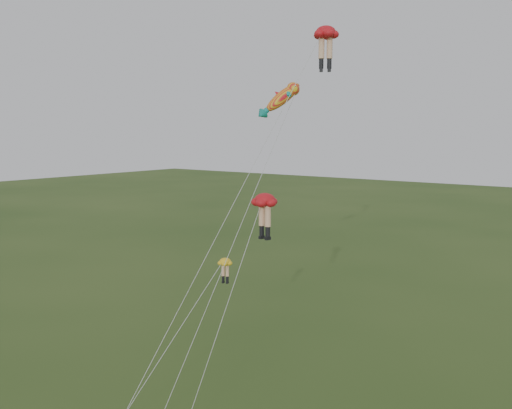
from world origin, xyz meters
The scene contains 4 objects.
legs_kite_red_high centered at (1.78, 11.77, 21.53)m, with size 5.29×15.61×22.41m.
legs_kite_red_mid centered at (3.22, 3.36, 11.87)m, with size 3.06×5.21×12.59m.
legs_kite_yellow centered at (-1.08, 4.85, 7.47)m, with size 1.85×8.46×8.23m.
fish_kite centered at (-0.09, 9.88, 17.79)m, with size 2.58×11.32×19.09m.
Camera 1 is at (20.55, -20.45, 15.82)m, focal length 40.00 mm.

